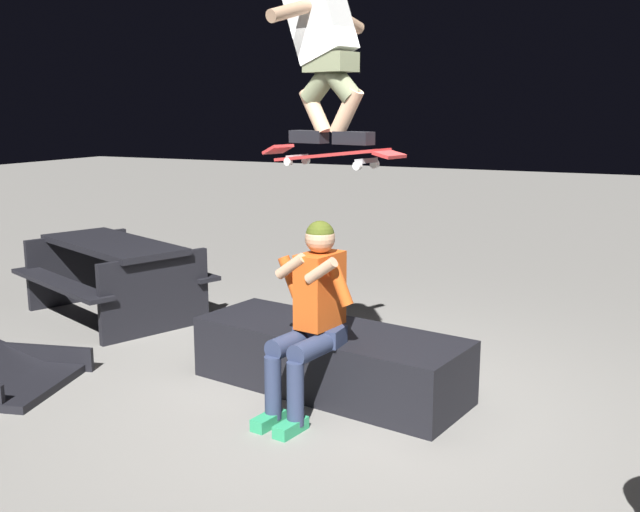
{
  "coord_description": "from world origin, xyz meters",
  "views": [
    {
      "loc": [
        -1.91,
        4.41,
        2.01
      ],
      "look_at": [
        0.1,
        0.14,
        1.06
      ],
      "focal_mm": 41.07,
      "sensor_mm": 36.0,
      "label": 1
    }
  ],
  "objects_px": {
    "skateboard": "(330,155)",
    "skater_airborne": "(324,44)",
    "ledge_box_main": "(329,359)",
    "person_sitting_on_ledge": "(311,310)",
    "picnic_table_back": "(114,267)"
  },
  "relations": [
    {
      "from": "skateboard",
      "to": "skater_airborne",
      "type": "height_order",
      "value": "skater_airborne"
    },
    {
      "from": "skateboard",
      "to": "ledge_box_main",
      "type": "bearing_deg",
      "value": -65.08
    },
    {
      "from": "ledge_box_main",
      "to": "skater_airborne",
      "type": "relative_size",
      "value": 1.8
    },
    {
      "from": "skateboard",
      "to": "person_sitting_on_ledge",
      "type": "bearing_deg",
      "value": 45.24
    },
    {
      "from": "skater_airborne",
      "to": "ledge_box_main",
      "type": "bearing_deg",
      "value": -72.64
    },
    {
      "from": "person_sitting_on_ledge",
      "to": "skater_airborne",
      "type": "bearing_deg",
      "value": -110.0
    },
    {
      "from": "person_sitting_on_ledge",
      "to": "picnic_table_back",
      "type": "height_order",
      "value": "person_sitting_on_ledge"
    },
    {
      "from": "skater_airborne",
      "to": "picnic_table_back",
      "type": "xyz_separation_m",
      "value": [
        2.8,
        -1.16,
        -1.91
      ]
    },
    {
      "from": "person_sitting_on_ledge",
      "to": "picnic_table_back",
      "type": "xyz_separation_m",
      "value": [
        2.76,
        -1.27,
        -0.21
      ]
    },
    {
      "from": "person_sitting_on_ledge",
      "to": "skateboard",
      "type": "height_order",
      "value": "skateboard"
    },
    {
      "from": "skater_airborne",
      "to": "picnic_table_back",
      "type": "relative_size",
      "value": 0.54
    },
    {
      "from": "person_sitting_on_ledge",
      "to": "picnic_table_back",
      "type": "relative_size",
      "value": 0.62
    },
    {
      "from": "skateboard",
      "to": "picnic_table_back",
      "type": "relative_size",
      "value": 0.5
    },
    {
      "from": "ledge_box_main",
      "to": "picnic_table_back",
      "type": "relative_size",
      "value": 0.97
    },
    {
      "from": "ledge_box_main",
      "to": "person_sitting_on_ledge",
      "type": "height_order",
      "value": "person_sitting_on_ledge"
    }
  ]
}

